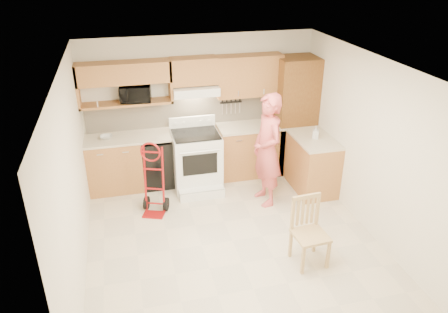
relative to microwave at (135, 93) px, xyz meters
name	(u,v)px	position (x,y,z in m)	size (l,w,h in m)	color
floor	(232,241)	(1.10, -2.08, -1.64)	(4.00, 4.50, 0.02)	#C1B49D
ceiling	(234,66)	(1.10, -2.08, 0.88)	(4.00, 4.50, 0.02)	white
wall_back	(200,107)	(1.10, 0.17, -0.38)	(4.00, 0.02, 2.50)	beige
wall_front	(302,278)	(1.10, -4.34, -0.38)	(4.00, 0.02, 2.50)	beige
wall_left	(71,180)	(-0.91, -2.08, -0.38)	(0.02, 4.50, 2.50)	beige
wall_right	(372,147)	(3.11, -2.08, -0.38)	(0.02, 4.50, 2.50)	beige
backsplash	(200,110)	(1.10, 0.15, -0.43)	(3.92, 0.03, 0.55)	beige
lower_cab_left	(115,164)	(-0.45, -0.14, -1.18)	(0.90, 0.60, 0.90)	#AC723F
dishwasher	(159,161)	(0.30, -0.14, -1.20)	(0.60, 0.60, 0.85)	black
lower_cab_right	(249,150)	(1.93, -0.14, -1.18)	(1.14, 0.60, 0.90)	#AC723F
countertop_left	(130,137)	(-0.15, -0.13, -0.71)	(1.50, 0.63, 0.04)	beige
countertop_right	(250,126)	(1.93, -0.13, -0.71)	(1.14, 0.63, 0.04)	beige
cab_return_right	(312,164)	(2.80, -0.94, -1.18)	(0.60, 1.00, 0.90)	#AC723F
countertop_return	(315,139)	(2.80, -0.94, -0.71)	(0.63, 1.00, 0.04)	beige
pantry_tall	(294,115)	(2.75, -0.14, -0.58)	(0.70, 0.60, 2.10)	brown
upper_cab_left	(124,73)	(-0.15, 0.00, 0.35)	(1.50, 0.33, 0.34)	#AC723F
upper_shelf_mw	(127,103)	(-0.15, 0.00, -0.16)	(1.50, 0.33, 0.04)	#AC723F
upper_cab_center	(194,71)	(0.98, 0.00, 0.31)	(0.76, 0.33, 0.44)	#AC723F
upper_cab_right	(249,75)	(1.93, 0.00, 0.17)	(1.14, 0.33, 0.70)	#AC723F
range_hood	(195,90)	(0.98, -0.06, 0.00)	(0.76, 0.46, 0.14)	white
knife_strip	(231,106)	(1.65, 0.12, -0.39)	(0.40, 0.05, 0.29)	black
microwave	(135,93)	(0.00, 0.00, 0.00)	(0.49, 0.33, 0.27)	black
range	(197,157)	(0.91, -0.44, -1.04)	(0.79, 1.04, 1.17)	white
person	(267,150)	(1.90, -1.16, -0.71)	(0.67, 0.44, 1.83)	#CC5152
hand_truck	(153,182)	(0.10, -1.08, -1.08)	(0.43, 0.39, 1.09)	#A21212
dining_chair	(311,233)	(1.95, -2.77, -1.16)	(0.42, 0.45, 0.93)	tan
soap_bottle	(316,132)	(2.80, -0.95, -0.58)	(0.10, 0.10, 0.21)	white
bowl	(106,137)	(-0.54, -0.14, -0.66)	(0.20, 0.20, 0.05)	white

